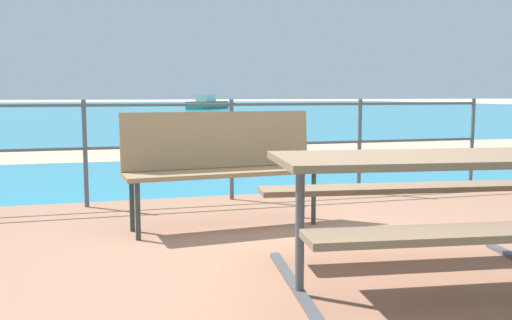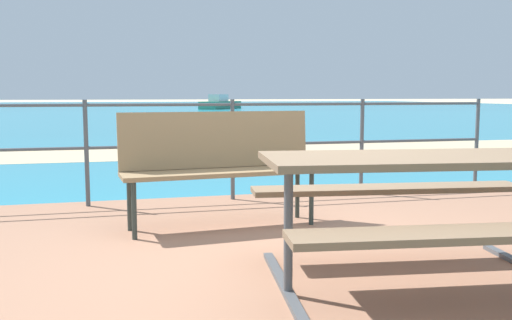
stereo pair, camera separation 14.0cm
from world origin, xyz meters
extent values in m
plane|color=beige|center=(0.00, 0.00, 0.00)|extent=(240.00, 240.00, 0.00)
cube|color=#996B51|center=(0.00, 0.00, 0.03)|extent=(6.40, 5.20, 0.06)
cube|color=teal|center=(0.00, 40.00, 0.01)|extent=(90.00, 90.00, 0.01)
cube|color=tan|center=(0.00, 7.78, 0.01)|extent=(54.03, 3.23, 0.01)
cube|color=#7A6047|center=(0.49, -0.64, 0.81)|extent=(1.91, 0.94, 0.04)
cube|color=#7A6047|center=(0.41, -1.25, 0.54)|extent=(1.86, 0.49, 0.04)
cube|color=#7A6047|center=(0.56, -0.03, 0.54)|extent=(1.86, 0.49, 0.04)
cylinder|color=#4C5156|center=(-0.31, -0.54, 0.44)|extent=(0.06, 0.06, 0.75)
cube|color=#4C5156|center=(-0.31, -0.54, 0.07)|extent=(0.24, 1.49, 0.03)
cube|color=#8C704C|center=(-0.35, 1.12, 0.53)|extent=(1.68, 0.54, 0.04)
cube|color=#8C704C|center=(-0.37, 1.30, 0.78)|extent=(1.65, 0.20, 0.48)
cylinder|color=#2D3833|center=(-1.08, 0.91, 0.29)|extent=(0.04, 0.04, 0.47)
cylinder|color=#2D3833|center=(-1.10, 1.21, 0.29)|extent=(0.04, 0.04, 0.47)
cylinder|color=#2D3833|center=(0.40, 1.04, 0.29)|extent=(0.04, 0.04, 0.47)
cylinder|color=#2D3833|center=(0.38, 1.33, 0.29)|extent=(0.04, 0.04, 0.47)
cylinder|color=#4C5156|center=(-1.48, 2.36, 0.59)|extent=(0.04, 0.04, 1.06)
cylinder|color=#4C5156|center=(0.00, 2.36, 0.59)|extent=(0.04, 0.04, 1.06)
cylinder|color=#4C5156|center=(1.48, 2.36, 0.59)|extent=(0.04, 0.04, 1.06)
cylinder|color=#4C5156|center=(2.95, 2.36, 0.59)|extent=(0.04, 0.04, 1.06)
cylinder|color=#4C5156|center=(0.00, 2.36, 1.06)|extent=(5.90, 0.03, 0.03)
cylinder|color=#4C5156|center=(0.00, 2.36, 0.64)|extent=(5.90, 0.03, 0.03)
cube|color=#338466|center=(7.27, 40.91, 0.31)|extent=(4.07, 4.79, 0.60)
cube|color=silver|center=(7.05, 40.62, 0.88)|extent=(1.78, 1.93, 0.55)
cone|color=#338466|center=(8.88, 43.09, 0.31)|extent=(0.73, 0.72, 0.54)
camera|label=1|loc=(-1.37, -3.38, 1.17)|focal=39.57mm
camera|label=2|loc=(-1.23, -3.42, 1.17)|focal=39.57mm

